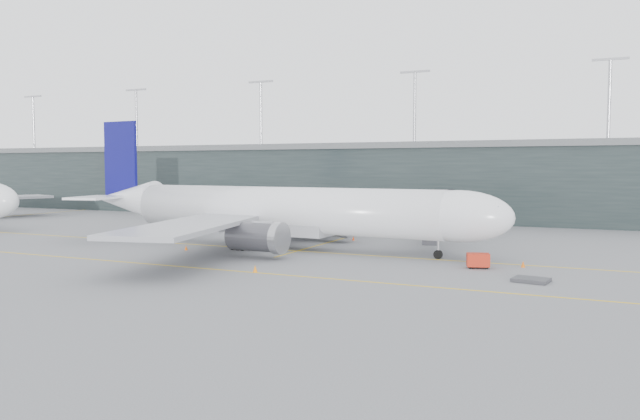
% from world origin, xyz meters
% --- Properties ---
extents(ground, '(320.00, 320.00, 0.00)m').
position_xyz_m(ground, '(0.00, 0.00, 0.00)').
color(ground, slate).
rests_on(ground, ground).
extents(taxiline_a, '(160.00, 0.25, 0.02)m').
position_xyz_m(taxiline_a, '(0.00, -4.00, 0.01)').
color(taxiline_a, gold).
rests_on(taxiline_a, ground).
extents(taxiline_b, '(160.00, 0.25, 0.02)m').
position_xyz_m(taxiline_b, '(0.00, -20.00, 0.01)').
color(taxiline_b, gold).
rests_on(taxiline_b, ground).
extents(taxiline_lead_main, '(0.25, 60.00, 0.02)m').
position_xyz_m(taxiline_lead_main, '(5.00, 20.00, 0.01)').
color(taxiline_lead_main, gold).
rests_on(taxiline_lead_main, ground).
extents(taxiline_lead_adj, '(0.25, 60.00, 0.02)m').
position_xyz_m(taxiline_lead_adj, '(-75.00, 20.00, 0.01)').
color(taxiline_lead_adj, gold).
rests_on(taxiline_lead_adj, ground).
extents(terminal, '(240.00, 36.00, 29.00)m').
position_xyz_m(terminal, '(-0.00, 58.00, 7.62)').
color(terminal, black).
rests_on(terminal, ground).
extents(main_aircraft, '(61.38, 57.62, 17.21)m').
position_xyz_m(main_aircraft, '(1.52, -2.20, 4.83)').
color(main_aircraft, white).
rests_on(main_aircraft, ground).
extents(jet_bridge, '(10.61, 44.36, 6.39)m').
position_xyz_m(jet_bridge, '(17.10, 22.81, 4.78)').
color(jet_bridge, '#2D2E33').
rests_on(jet_bridge, ground).
extents(gse_cart, '(2.59, 2.03, 1.55)m').
position_xyz_m(gse_cart, '(27.95, -8.10, 0.86)').
color(gse_cart, '#B21F0C').
rests_on(gse_cart, ground).
extents(baggage_dolly, '(3.47, 2.96, 0.31)m').
position_xyz_m(baggage_dolly, '(33.76, -13.78, 0.19)').
color(baggage_dolly, '#343439').
rests_on(baggage_dolly, ground).
extents(uld_a, '(2.46, 2.15, 1.93)m').
position_xyz_m(uld_a, '(-4.38, 10.66, 1.01)').
color(uld_a, '#3E3E43').
rests_on(uld_a, ground).
extents(uld_b, '(2.56, 2.28, 1.96)m').
position_xyz_m(uld_b, '(-1.12, 10.86, 1.03)').
color(uld_b, '#3E3E43').
rests_on(uld_b, ground).
extents(uld_c, '(2.45, 2.14, 1.91)m').
position_xyz_m(uld_c, '(-0.99, 10.76, 1.01)').
color(uld_c, '#3E3E43').
rests_on(uld_c, ground).
extents(cone_nose, '(0.44, 0.44, 0.70)m').
position_xyz_m(cone_nose, '(32.12, -5.55, 0.35)').
color(cone_nose, orange).
rests_on(cone_nose, ground).
extents(cone_wing_stbd, '(0.46, 0.46, 0.74)m').
position_xyz_m(cone_wing_stbd, '(8.21, -19.86, 0.37)').
color(cone_wing_stbd, orange).
rests_on(cone_wing_stbd, ground).
extents(cone_wing_port, '(0.38, 0.38, 0.61)m').
position_xyz_m(cone_wing_port, '(7.24, 9.32, 0.31)').
color(cone_wing_port, '#E43F0C').
rests_on(cone_wing_port, ground).
extents(cone_tail, '(0.41, 0.41, 0.65)m').
position_xyz_m(cone_tail, '(-8.08, -9.22, 0.32)').
color(cone_tail, '#E65C0C').
rests_on(cone_tail, ground).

